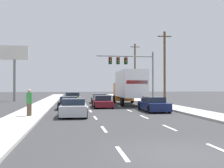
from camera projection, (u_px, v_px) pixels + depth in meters
name	position (u px, v px, depth m)	size (l,w,h in m)	color
ground_plane	(99.00, 104.00, 33.39)	(140.00, 140.00, 0.00)	#333335
sidewalk_right	(164.00, 106.00, 29.37)	(2.44, 80.00, 0.14)	#B2AFA8
sidewalk_left	(39.00, 107.00, 27.50)	(2.44, 80.00, 0.14)	#B2AFA8
lane_markings	(101.00, 105.00, 31.28)	(3.54, 57.00, 0.01)	silver
car_tan	(73.00, 99.00, 33.94)	(2.03, 4.11, 1.38)	tan
car_black	(69.00, 103.00, 26.18)	(1.99, 4.37, 1.16)	black
car_silver	(74.00, 108.00, 19.65)	(2.00, 4.37, 1.26)	#B7BABF
car_gray	(99.00, 99.00, 34.62)	(1.93, 4.31, 1.16)	slate
car_maroon	(102.00, 102.00, 27.77)	(1.90, 4.36, 1.21)	maroon
box_truck	(129.00, 86.00, 31.43)	(2.70, 9.20, 3.83)	white
car_navy	(154.00, 105.00, 23.46)	(1.93, 4.48, 1.23)	#141E4C
traffic_signal_mast	(128.00, 64.00, 38.70)	(8.14, 0.69, 7.02)	#595B56
utility_pole_mid	(165.00, 66.00, 34.81)	(1.80, 0.28, 9.03)	brown
utility_pole_far	(135.00, 70.00, 52.55)	(1.80, 0.28, 10.21)	brown
roadside_billboard	(15.00, 62.00, 39.17)	(3.84, 0.36, 7.90)	slate
pedestrian_near_corner	(29.00, 102.00, 18.64)	(0.38, 0.38, 1.80)	brown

